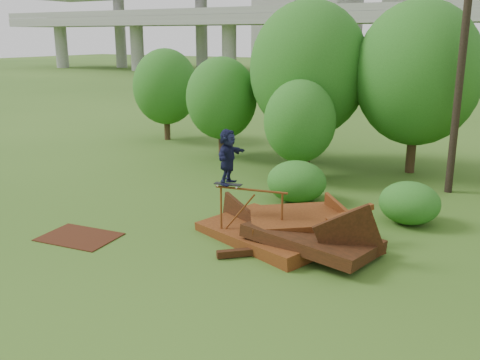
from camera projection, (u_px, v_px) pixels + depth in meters
The scene contains 14 objects.
ground at pixel (229, 258), 14.33m from camera, with size 240.00×240.00×0.00m, color #2D5116.
scrap_pile at pixel (289, 232), 15.23m from camera, with size 5.76×3.90×1.94m.
grind_rail at pixel (251, 205), 15.18m from camera, with size 2.11×0.44×1.60m.
skateboard at pixel (228, 184), 15.27m from camera, with size 0.83×0.36×0.08m.
skater at pixel (228, 157), 15.06m from camera, with size 1.47×0.47×1.59m, color #161837.
flat_plate at pixel (79, 237), 15.80m from camera, with size 2.19×1.56×0.03m, color #3B1A0C.
tree_0 at pixel (221, 98), 25.67m from camera, with size 3.43×3.43×4.84m.
tree_1 at pixel (309, 70), 23.82m from camera, with size 5.28×5.28×7.34m.
tree_2 at pixel (300, 121), 21.54m from camera, with size 2.92×2.92×4.11m.
tree_3 at pixel (418, 73), 22.23m from camera, with size 5.24×5.24×7.26m.
tree_6 at pixel (166, 87), 29.90m from camera, with size 3.66×3.66×5.11m.
shrub_left at pixel (297, 181), 19.06m from camera, with size 2.14×1.98×1.48m, color #1C4C14.
shrub_right at pixel (410, 203), 16.83m from camera, with size 1.91×1.75×1.35m, color #1C4C14.
utility_pole at pixel (461, 69), 19.20m from camera, with size 1.40×0.28×9.07m.
Camera 1 is at (6.87, -11.36, 5.78)m, focal length 40.00 mm.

